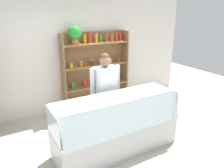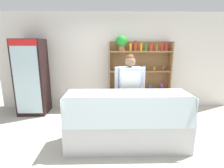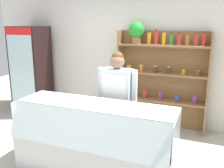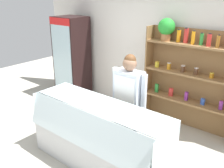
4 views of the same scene
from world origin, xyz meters
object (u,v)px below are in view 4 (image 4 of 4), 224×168
at_px(deli_display_case, 99,146).
at_px(shelving_unit, 186,68).
at_px(shop_clerk, 129,96).
at_px(drinks_fridge, 72,58).

bearing_deg(deli_display_case, shelving_unit, 76.48).
distance_m(deli_display_case, shop_clerk, 0.90).
xyz_separation_m(drinks_fridge, shop_clerk, (2.46, -1.05, -0.01)).
height_order(shelving_unit, deli_display_case, shelving_unit).
height_order(drinks_fridge, shop_clerk, drinks_fridge).
bearing_deg(shelving_unit, shop_clerk, -104.79).
bearing_deg(deli_display_case, drinks_fridge, 145.09).
bearing_deg(drinks_fridge, deli_display_case, -34.91).
xyz_separation_m(shelving_unit, deli_display_case, (-0.46, -1.91, -0.88)).
xyz_separation_m(drinks_fridge, shelving_unit, (2.81, 0.27, 0.20)).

